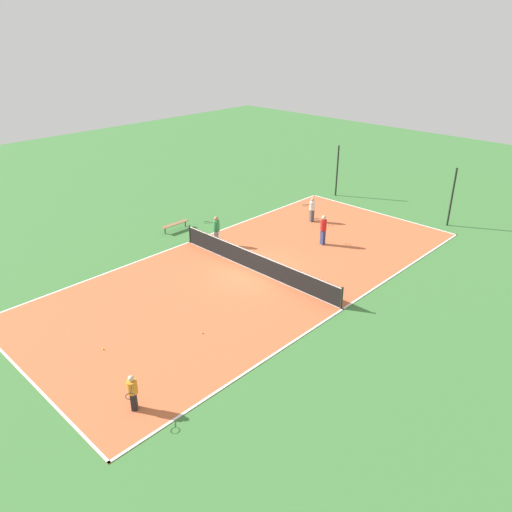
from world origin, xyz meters
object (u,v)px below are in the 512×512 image
at_px(player_center_orange, 133,391).
at_px(fence_post_back_right, 452,197).
at_px(bench, 175,224).
at_px(tennis_ball_right_alley, 202,333).
at_px(player_coach_red, 323,228).
at_px(tennis_ball_far_baseline, 103,349).
at_px(player_far_white, 312,208).
at_px(player_far_green, 216,228).
at_px(fence_post_back_left, 337,171).
at_px(tennis_net, 256,262).

height_order(player_center_orange, fence_post_back_right, fence_post_back_right).
bearing_deg(player_center_orange, fence_post_back_right, 127.97).
height_order(bench, tennis_ball_right_alley, bench).
relative_size(player_coach_red, tennis_ball_far_baseline, 26.54).
bearing_deg(tennis_ball_right_alley, fence_post_back_right, 83.87).
relative_size(player_far_white, player_far_green, 0.91).
bearing_deg(player_coach_red, player_far_green, 56.50).
bearing_deg(tennis_ball_far_baseline, player_coach_red, 89.76).
bearing_deg(fence_post_back_right, bench, -133.45).
bearing_deg(tennis_ball_right_alley, player_center_orange, -68.38).
bearing_deg(fence_post_back_left, tennis_ball_right_alley, -70.48).
height_order(player_far_green, fence_post_back_right, fence_post_back_right).
bearing_deg(tennis_net, player_center_orange, -68.04).
xyz_separation_m(player_far_green, tennis_ball_right_alley, (6.39, -6.64, -0.98)).
distance_m(bench, fence_post_back_left, 13.14).
height_order(player_coach_red, player_far_white, player_coach_red).
distance_m(tennis_ball_far_baseline, fence_post_back_right, 22.92).
distance_m(player_coach_red, player_far_white, 3.71).
xyz_separation_m(player_coach_red, player_far_green, (-4.45, -4.32, -0.03)).
distance_m(tennis_net, player_far_white, 8.06).
height_order(player_far_white, tennis_ball_far_baseline, player_far_white).
xyz_separation_m(player_center_orange, tennis_ball_right_alley, (-1.80, 4.53, -0.74)).
relative_size(bench, fence_post_back_left, 0.50).
relative_size(player_far_green, tennis_ball_far_baseline, 25.87).
bearing_deg(fence_post_back_right, tennis_ball_right_alley, -96.13).
height_order(tennis_ball_far_baseline, fence_post_back_right, fence_post_back_right).
relative_size(player_coach_red, player_far_green, 1.03).
distance_m(player_far_white, fence_post_back_right, 8.77).
xyz_separation_m(bench, player_far_green, (3.55, 0.31, 0.65)).
height_order(player_far_green, tennis_ball_right_alley, player_far_green).
height_order(player_coach_red, tennis_ball_right_alley, player_coach_red).
bearing_deg(fence_post_back_right, player_far_white, -140.53).
xyz_separation_m(player_coach_red, tennis_ball_right_alley, (1.94, -10.96, -1.01)).
height_order(player_coach_red, player_center_orange, player_coach_red).
xyz_separation_m(bench, player_coach_red, (8.01, 4.63, 0.68)).
bearing_deg(bench, player_far_green, -85.07).
relative_size(player_center_orange, fence_post_back_left, 0.37).
distance_m(bench, fence_post_back_right, 17.49).
bearing_deg(tennis_ball_far_baseline, tennis_ball_right_alley, 60.28).
bearing_deg(tennis_net, tennis_ball_right_alley, -67.77).
height_order(fence_post_back_left, fence_post_back_right, same).
distance_m(bench, player_far_green, 3.62).
bearing_deg(tennis_ball_far_baseline, fence_post_back_left, 101.89).
height_order(player_coach_red, fence_post_back_left, fence_post_back_left).
height_order(tennis_net, player_center_orange, player_center_orange).
distance_m(tennis_net, player_far_green, 4.17).
bearing_deg(player_coach_red, tennis_net, 97.88).
bearing_deg(player_center_orange, fence_post_back_left, 148.49).
bearing_deg(player_coach_red, tennis_ball_far_baseline, 102.12).
relative_size(player_coach_red, player_far_white, 1.13).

